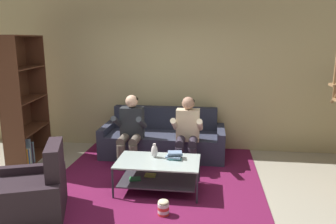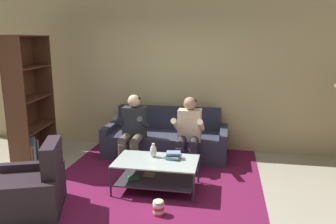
{
  "view_description": "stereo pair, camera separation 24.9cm",
  "coord_description": "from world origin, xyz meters",
  "px_view_note": "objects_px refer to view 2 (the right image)",
  "views": [
    {
      "loc": [
        0.88,
        -3.71,
        2.09
      ],
      "look_at": [
        0.26,
        0.96,
        1.03
      ],
      "focal_mm": 35.0,
      "sensor_mm": 36.0,
      "label": 1
    },
    {
      "loc": [
        1.12,
        -3.68,
        2.09
      ],
      "look_at": [
        0.26,
        0.96,
        1.03
      ],
      "focal_mm": 35.0,
      "sensor_mm": 36.0,
      "label": 2
    }
  ],
  "objects_px": {
    "vase": "(153,151)",
    "armchair": "(31,191)",
    "coffee_table": "(156,170)",
    "book_stack": "(173,156)",
    "person_seated_left": "(133,127)",
    "person_seated_right": "(189,130)",
    "couch": "(166,140)",
    "popcorn_tub": "(158,207)",
    "bookshelf": "(27,108)"
  },
  "relations": [
    {
      "from": "couch",
      "to": "popcorn_tub",
      "type": "bearing_deg",
      "value": -81.66
    },
    {
      "from": "person_seated_right",
      "to": "coffee_table",
      "type": "bearing_deg",
      "value": -110.38
    },
    {
      "from": "person_seated_right",
      "to": "book_stack",
      "type": "bearing_deg",
      "value": -98.33
    },
    {
      "from": "couch",
      "to": "coffee_table",
      "type": "distance_m",
      "value": 1.43
    },
    {
      "from": "coffee_table",
      "to": "bookshelf",
      "type": "distance_m",
      "value": 2.68
    },
    {
      "from": "coffee_table",
      "to": "book_stack",
      "type": "height_order",
      "value": "book_stack"
    },
    {
      "from": "popcorn_tub",
      "to": "coffee_table",
      "type": "bearing_deg",
      "value": 104.85
    },
    {
      "from": "person_seated_right",
      "to": "popcorn_tub",
      "type": "relative_size",
      "value": 5.77
    },
    {
      "from": "coffee_table",
      "to": "armchair",
      "type": "xyz_separation_m",
      "value": [
        -1.37,
        -0.86,
        -0.02
      ]
    },
    {
      "from": "book_stack",
      "to": "armchair",
      "type": "distance_m",
      "value": 1.88
    },
    {
      "from": "book_stack",
      "to": "popcorn_tub",
      "type": "distance_m",
      "value": 0.86
    },
    {
      "from": "person_seated_right",
      "to": "vase",
      "type": "xyz_separation_m",
      "value": [
        -0.41,
        -0.79,
        -0.1
      ]
    },
    {
      "from": "coffee_table",
      "to": "armchair",
      "type": "height_order",
      "value": "armchair"
    },
    {
      "from": "book_stack",
      "to": "armchair",
      "type": "relative_size",
      "value": 0.22
    },
    {
      "from": "coffee_table",
      "to": "book_stack",
      "type": "bearing_deg",
      "value": 26.35
    },
    {
      "from": "couch",
      "to": "book_stack",
      "type": "distance_m",
      "value": 1.38
    },
    {
      "from": "person_seated_left",
      "to": "book_stack",
      "type": "xyz_separation_m",
      "value": [
        0.83,
        -0.81,
        -0.15
      ]
    },
    {
      "from": "vase",
      "to": "armchair",
      "type": "xyz_separation_m",
      "value": [
        -1.31,
        -0.99,
        -0.26
      ]
    },
    {
      "from": "vase",
      "to": "bookshelf",
      "type": "xyz_separation_m",
      "value": [
        -2.41,
        0.71,
        0.38
      ]
    },
    {
      "from": "person_seated_left",
      "to": "couch",
      "type": "bearing_deg",
      "value": 47.06
    },
    {
      "from": "person_seated_left",
      "to": "person_seated_right",
      "type": "height_order",
      "value": "person_seated_left"
    },
    {
      "from": "coffee_table",
      "to": "person_seated_right",
      "type": "bearing_deg",
      "value": 69.62
    },
    {
      "from": "vase",
      "to": "armchair",
      "type": "distance_m",
      "value": 1.66
    },
    {
      "from": "couch",
      "to": "bookshelf",
      "type": "height_order",
      "value": "bookshelf"
    },
    {
      "from": "book_stack",
      "to": "bookshelf",
      "type": "distance_m",
      "value": 2.83
    },
    {
      "from": "bookshelf",
      "to": "popcorn_tub",
      "type": "xyz_separation_m",
      "value": [
        2.65,
        -1.5,
        -0.81
      ]
    },
    {
      "from": "coffee_table",
      "to": "armchair",
      "type": "relative_size",
      "value": 1.08
    },
    {
      "from": "coffee_table",
      "to": "bookshelf",
      "type": "relative_size",
      "value": 0.53
    },
    {
      "from": "person_seated_right",
      "to": "vase",
      "type": "height_order",
      "value": "person_seated_right"
    },
    {
      "from": "person_seated_left",
      "to": "vase",
      "type": "xyz_separation_m",
      "value": [
        0.54,
        -0.79,
        -0.1
      ]
    },
    {
      "from": "coffee_table",
      "to": "vase",
      "type": "distance_m",
      "value": 0.28
    },
    {
      "from": "couch",
      "to": "book_stack",
      "type": "bearing_deg",
      "value": -74.96
    },
    {
      "from": "couch",
      "to": "armchair",
      "type": "distance_m",
      "value": 2.61
    },
    {
      "from": "couch",
      "to": "book_stack",
      "type": "height_order",
      "value": "couch"
    },
    {
      "from": "person_seated_right",
      "to": "armchair",
      "type": "height_order",
      "value": "person_seated_right"
    },
    {
      "from": "person_seated_left",
      "to": "bookshelf",
      "type": "bearing_deg",
      "value": -177.49
    },
    {
      "from": "person_seated_left",
      "to": "book_stack",
      "type": "bearing_deg",
      "value": -44.4
    },
    {
      "from": "couch",
      "to": "person_seated_left",
      "type": "bearing_deg",
      "value": -132.94
    },
    {
      "from": "person_seated_left",
      "to": "person_seated_right",
      "type": "distance_m",
      "value": 0.95
    },
    {
      "from": "book_stack",
      "to": "armchair",
      "type": "bearing_deg",
      "value": -148.61
    },
    {
      "from": "couch",
      "to": "armchair",
      "type": "bearing_deg",
      "value": -118.44
    },
    {
      "from": "couch",
      "to": "book_stack",
      "type": "xyz_separation_m",
      "value": [
        0.35,
        -1.32,
        0.2
      ]
    },
    {
      "from": "couch",
      "to": "popcorn_tub",
      "type": "distance_m",
      "value": 2.12
    },
    {
      "from": "person_seated_right",
      "to": "bookshelf",
      "type": "xyz_separation_m",
      "value": [
        -2.82,
        -0.08,
        0.28
      ]
    },
    {
      "from": "armchair",
      "to": "popcorn_tub",
      "type": "distance_m",
      "value": 1.57
    },
    {
      "from": "couch",
      "to": "person_seated_left",
      "type": "height_order",
      "value": "person_seated_left"
    },
    {
      "from": "coffee_table",
      "to": "book_stack",
      "type": "xyz_separation_m",
      "value": [
        0.22,
        0.11,
        0.19
      ]
    },
    {
      "from": "couch",
      "to": "person_seated_left",
      "type": "relative_size",
      "value": 1.87
    },
    {
      "from": "person_seated_right",
      "to": "person_seated_left",
      "type": "bearing_deg",
      "value": 179.96
    },
    {
      "from": "person_seated_right",
      "to": "armchair",
      "type": "relative_size",
      "value": 1.1
    }
  ]
}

